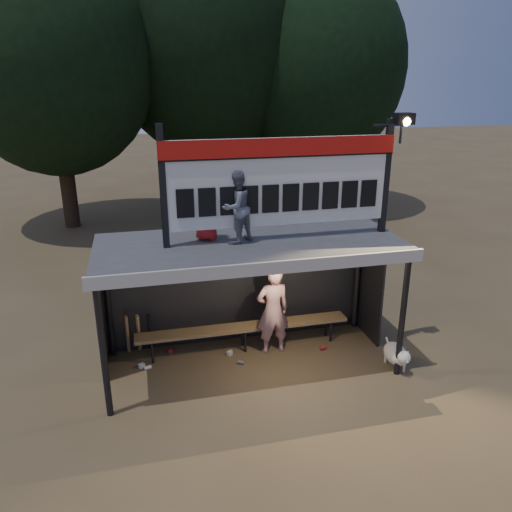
{
  "coord_description": "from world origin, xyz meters",
  "views": [
    {
      "loc": [
        -1.72,
        -7.59,
        4.85
      ],
      "look_at": [
        0.2,
        0.4,
        1.9
      ],
      "focal_mm": 35.0,
      "sensor_mm": 36.0,
      "label": 1
    }
  ],
  "objects": [
    {
      "name": "player",
      "position": [
        0.49,
        0.32,
        0.85
      ],
      "size": [
        0.65,
        0.45,
        1.7
      ],
      "primitive_type": "imported",
      "rotation": [
        0.0,
        0.0,
        3.21
      ],
      "color": "silver",
      "rests_on": "ground"
    },
    {
      "name": "child_a",
      "position": [
        -0.22,
        -0.01,
        2.91
      ],
      "size": [
        0.72,
        0.69,
        1.17
      ],
      "primitive_type": "imported",
      "rotation": [
        0.0,
        0.0,
        3.77
      ],
      "color": "slate",
      "rests_on": "dugout_shelter"
    },
    {
      "name": "child_b",
      "position": [
        -0.67,
        0.24,
        2.81
      ],
      "size": [
        0.57,
        0.5,
        0.98
      ],
      "primitive_type": "imported",
      "rotation": [
        0.0,
        0.0,
        2.67
      ],
      "color": "#B01B1E",
      "rests_on": "dugout_shelter"
    },
    {
      "name": "bench",
      "position": [
        0.0,
        0.55,
        0.43
      ],
      "size": [
        4.0,
        0.35,
        0.48
      ],
      "color": "olive",
      "rests_on": "ground"
    },
    {
      "name": "tree_left",
      "position": [
        -4.0,
        10.0,
        5.51
      ],
      "size": [
        6.46,
        6.46,
        9.27
      ],
      "color": "#312316",
      "rests_on": "ground"
    },
    {
      "name": "tree_right",
      "position": [
        5.0,
        10.5,
        5.19
      ],
      "size": [
        6.08,
        6.08,
        8.72
      ],
      "color": "black",
      "rests_on": "ground"
    },
    {
      "name": "bats",
      "position": [
        -1.92,
        0.82,
        0.43
      ],
      "size": [
        0.47,
        0.33,
        0.84
      ],
      "color": "olive",
      "rests_on": "ground"
    },
    {
      "name": "scoreboard_assembly",
      "position": [
        0.56,
        -0.01,
        3.32
      ],
      "size": [
        4.1,
        0.27,
        1.99
      ],
      "color": "black",
      "rests_on": "dugout_shelter"
    },
    {
      "name": "ground",
      "position": [
        0.0,
        0.0,
        0.0
      ],
      "size": [
        80.0,
        80.0,
        0.0
      ],
      "primitive_type": "plane",
      "color": "#4E3D27",
      "rests_on": "ground"
    },
    {
      "name": "litter",
      "position": [
        -0.7,
        0.31,
        0.04
      ],
      "size": [
        3.47,
        0.83,
        0.08
      ],
      "color": "#AF1E1F",
      "rests_on": "ground"
    },
    {
      "name": "tree_mid",
      "position": [
        1.0,
        11.5,
        6.17
      ],
      "size": [
        7.22,
        7.22,
        10.36
      ],
      "color": "black",
      "rests_on": "ground"
    },
    {
      "name": "dog",
      "position": [
        2.46,
        -0.75,
        0.28
      ],
      "size": [
        0.36,
        0.81,
        0.49
      ],
      "color": "silver",
      "rests_on": "ground"
    },
    {
      "name": "dugout_shelter",
      "position": [
        0.0,
        0.24,
        1.85
      ],
      "size": [
        5.1,
        2.08,
        2.32
      ],
      "color": "#3E3E41",
      "rests_on": "ground"
    }
  ]
}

